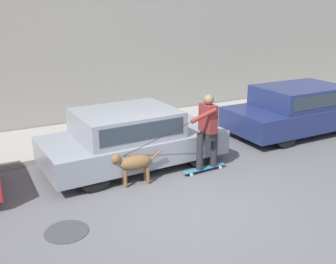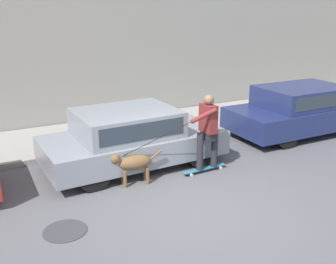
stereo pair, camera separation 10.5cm
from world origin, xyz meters
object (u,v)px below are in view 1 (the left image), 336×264
Objects in this scene: dog at (133,163)px; skateboarder at (207,129)px; parked_car_2 at (302,109)px; parked_car_1 at (131,139)px.

dog is 0.45× the size of skateboarder.
skateboarder is (1.63, -0.14, 0.50)m from dog.
parked_car_2 is 1.81× the size of skateboarder.
parked_car_2 is (5.16, 0.00, 0.02)m from parked_car_1.
skateboarder is at bearing -42.49° from parked_car_1.
skateboarder reaches higher than parked_car_1.
skateboarder reaches higher than parked_car_2.
parked_car_1 is 1.69m from skateboarder.
parked_car_2 reaches higher than dog.
dog is (-0.38, -0.94, -0.16)m from parked_car_1.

